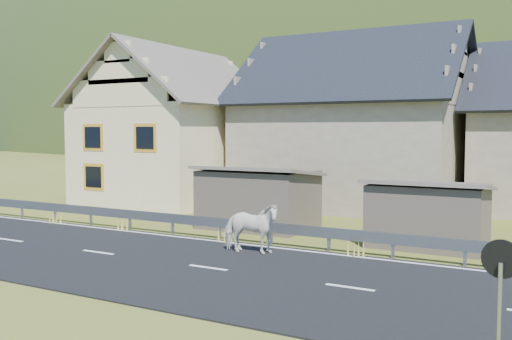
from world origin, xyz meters
The scene contains 11 objects.
ground centered at (0.00, 0.00, 0.00)m, with size 160.00×160.00×0.00m, color #444C16.
road centered at (0.00, 0.00, 0.02)m, with size 60.00×7.00×0.04m, color black.
lane_markings centered at (0.00, 0.00, 0.04)m, with size 60.00×6.60×0.01m, color silver.
guardrail centered at (0.00, 3.68, 0.56)m, with size 28.10×0.09×0.75m.
shed_left centered at (-2.00, 6.50, 1.10)m, with size 4.30×3.30×2.40m, color brown.
shed_right centered at (4.50, 6.00, 1.00)m, with size 3.80×2.90×2.20m, color brown.
house_cream centered at (-10.00, 12.00, 4.36)m, with size 7.80×9.80×8.30m.
house_stone_a centered at (-1.00, 15.00, 4.63)m, with size 10.80×9.80×8.90m.
conifer_patch centered at (-55.00, 110.00, 6.00)m, with size 76.00×50.00×28.00m, color black.
horse centered at (0.09, 2.16, 0.81)m, with size 1.83×0.83×1.55m, color white.
traffic_mirror centered at (7.60, -3.54, 1.55)m, with size 0.59×0.19×2.12m.
Camera 1 is at (8.44, -12.60, 3.74)m, focal length 40.00 mm.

